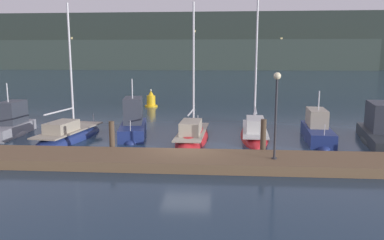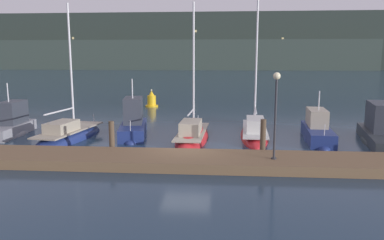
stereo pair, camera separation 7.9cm
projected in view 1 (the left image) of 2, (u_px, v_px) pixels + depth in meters
ground_plane at (186, 156)px, 19.01m from camera, size 400.00×400.00×0.00m
dock at (183, 160)px, 17.34m from camera, size 30.63×2.80×0.45m
mooring_pile_1 at (112, 138)px, 19.14m from camera, size 0.28×0.28×1.73m
mooring_pile_2 at (263, 138)px, 18.55m from camera, size 0.28×0.28×1.93m
motorboat_berth_1 at (10, 130)px, 23.85m from camera, size 1.84×4.98×3.98m
sailboat_berth_2 at (69, 137)px, 22.68m from camera, size 2.97×6.91×8.74m
motorboat_berth_3 at (133, 128)px, 23.83m from camera, size 2.50×5.51×4.16m
sailboat_berth_4 at (192, 137)px, 22.66m from camera, size 2.15×6.99×8.83m
sailboat_berth_5 at (254, 134)px, 23.60m from camera, size 2.18×7.37×9.76m
motorboat_berth_6 at (317, 134)px, 22.50m from camera, size 2.03×5.52×3.47m
channel_buoy at (151, 101)px, 37.19m from camera, size 1.26×1.26×1.75m
dock_lamppost at (276, 101)px, 16.32m from camera, size 0.32×0.32×3.86m
hillside_backdrop at (210, 44)px, 143.96m from camera, size 240.00×23.00×20.96m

